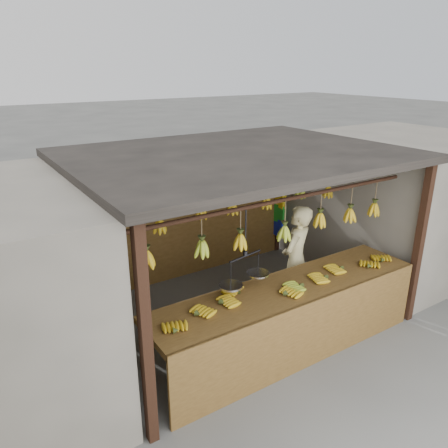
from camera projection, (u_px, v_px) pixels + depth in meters
ground at (235, 312)px, 6.50m from camera, size 80.00×80.00×0.00m
stall at (223, 178)px, 6.08m from camera, size 4.30×3.30×2.40m
neighbor_right at (399, 200)px, 7.94m from camera, size 3.00×3.00×2.30m
counter at (295, 305)px, 5.29m from camera, size 3.69×0.84×0.96m
hanging_bananas at (235, 208)px, 5.94m from camera, size 3.61×2.25×0.39m
balance_scale at (245, 276)px, 5.02m from camera, size 0.71×0.35×0.89m
vendor at (296, 260)px, 6.27m from camera, size 0.70×0.61×1.63m
bag_bundles at (280, 205)px, 8.22m from camera, size 0.08×0.26×1.25m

